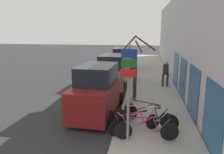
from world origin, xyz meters
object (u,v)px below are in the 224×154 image
Objects in this scene: signpost at (128,88)px; bicycle_0 at (146,130)px; parked_car_0 at (98,91)px; parked_car_2 at (122,60)px; street_tree at (135,71)px; bicycle_2 at (145,119)px; bicycle_3 at (148,115)px; bicycle_1 at (135,123)px; parked_car_1 at (113,71)px; pedestrian_near at (166,72)px.

signpost is 1.64m from bicycle_0.
parked_car_2 is (-0.09, 11.53, -0.11)m from parked_car_0.
street_tree is at bearing 47.93° from parked_car_0.
bicycle_2 is 3.66m from street_tree.
bicycle_3 is 13.09m from parked_car_2.
parked_car_0 reaches higher than bicycle_0.
bicycle_2 is 13.48m from parked_car_2.
parked_car_2 reaches higher than bicycle_3.
parked_car_0 reaches higher than bicycle_1.
bicycle_2 is at bearing -81.84° from parked_car_2.
bicycle_1 is 0.41× the size of parked_car_0.
bicycle_3 is at bearing -8.37° from bicycle_0.
parked_car_0 is at bearing 34.99° from bicycle_0.
parked_car_1 is at bearing 114.63° from street_tree.
parked_car_1 reaches higher than bicycle_2.
bicycle_3 is 3.30m from street_tree.
signpost is 2.20m from bicycle_3.
parked_car_0 is 1.32× the size of street_tree.
signpost is at bearing -75.25° from parked_car_1.
bicycle_3 is 0.45× the size of parked_car_0.
bicycle_2 is at bearing -34.31° from parked_car_0.
parked_car_0 is (-2.25, 1.74, 0.53)m from bicycle_2.
street_tree reaches higher than bicycle_3.
bicycle_0 is at bearing -82.37° from parked_car_2.
bicycle_2 is (0.61, 1.05, -1.49)m from signpost.
pedestrian_near is (1.29, 7.65, 0.62)m from bicycle_0.
parked_car_0 is at bearing -86.32° from parked_car_1.
signpost is at bearing 129.79° from bicycle_1.
parked_car_0 is at bearing 91.57° from bicycle_3.
bicycle_0 is 0.94m from bicycle_2.
bicycle_2 is (0.39, 0.43, 0.04)m from bicycle_1.
street_tree reaches higher than bicycle_2.
bicycle_1 is 0.97m from bicycle_3.
bicycle_0 is 1.36m from bicycle_3.
parked_car_2 is at bearing 93.86° from parked_car_0.
bicycle_1 is at bearing -87.27° from street_tree.
bicycle_1 is 0.75× the size of bicycle_2.
signpost reaches higher than bicycle_1.
parked_car_2 is (-1.95, 13.70, 0.46)m from bicycle_1.
pedestrian_near is (3.57, 4.96, 0.07)m from parked_car_0.
bicycle_1 is at bearing -179.24° from bicycle_3.
parked_car_2 is 10.07m from street_tree.
parked_car_0 reaches higher than bicycle_3.
bicycle_0 is at bearing -46.18° from parked_car_0.
signpost is 3.38m from parked_car_0.
signpost is 0.73× the size of parked_car_0.
signpost reaches higher than parked_car_0.
bicycle_0 is at bearing -92.81° from pedestrian_near.
bicycle_0 is 4.56m from street_tree.
signpost is at bearing -56.11° from parked_car_0.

